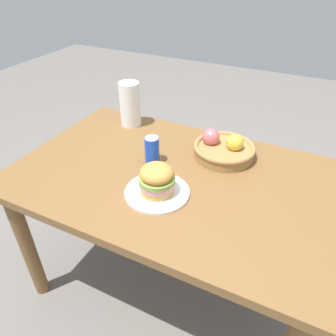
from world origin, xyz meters
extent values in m
plane|color=slate|center=(0.00, 0.00, 0.00)|extent=(8.00, 8.00, 0.00)
cube|color=brown|center=(0.00, 0.00, 0.73)|extent=(1.40, 0.90, 0.04)
cylinder|color=brown|center=(-0.62, -0.37, 0.35)|extent=(0.07, 0.07, 0.71)
cylinder|color=brown|center=(-0.62, 0.37, 0.35)|extent=(0.07, 0.07, 0.71)
cylinder|color=brown|center=(0.62, 0.37, 0.35)|extent=(0.07, 0.07, 0.71)
cylinder|color=white|center=(0.00, -0.15, 0.76)|extent=(0.26, 0.26, 0.01)
cylinder|color=tan|center=(0.00, -0.15, 0.78)|extent=(0.14, 0.14, 0.03)
cylinder|color=pink|center=(0.00, -0.15, 0.80)|extent=(0.14, 0.14, 0.02)
cylinder|color=#84A84C|center=(0.00, -0.15, 0.82)|extent=(0.15, 0.15, 0.02)
ellipsoid|color=gold|center=(0.00, -0.15, 0.85)|extent=(0.13, 0.13, 0.07)
cylinder|color=blue|center=(-0.13, 0.05, 0.81)|extent=(0.07, 0.07, 0.12)
cylinder|color=silver|center=(-0.13, 0.05, 0.87)|extent=(0.06, 0.06, 0.00)
cylinder|color=#9E7542|center=(0.15, 0.24, 0.78)|extent=(0.28, 0.28, 0.05)
torus|color=#9E7542|center=(0.15, 0.24, 0.80)|extent=(0.29, 0.29, 0.02)
sphere|color=gold|center=(0.20, 0.25, 0.83)|extent=(0.08, 0.08, 0.08)
sphere|color=#D16066|center=(0.08, 0.25, 0.83)|extent=(0.08, 0.08, 0.08)
cylinder|color=white|center=(-0.41, 0.33, 0.87)|extent=(0.11, 0.11, 0.24)
camera|label=1|loc=(0.48, -1.02, 1.57)|focal=33.96mm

